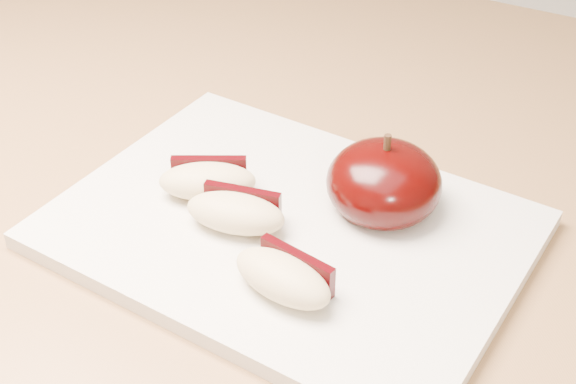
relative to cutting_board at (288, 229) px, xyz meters
The scene contains 6 objects.
back_cabinet 0.93m from the cutting_board, 88.20° to the left, with size 2.40×0.62×0.94m.
cutting_board is the anchor object (origin of this frame).
apple_half 0.07m from the cutting_board, 45.00° to the left, with size 0.10×0.10×0.06m.
apple_wedge_a 0.07m from the cutting_board, behind, with size 0.07×0.06×0.02m.
apple_wedge_b 0.04m from the cutting_board, 144.40° to the right, with size 0.07×0.05×0.02m.
apple_wedge_c 0.07m from the cutting_board, 62.70° to the right, with size 0.07×0.04×0.02m.
Camera 1 is at (0.17, 0.02, 1.24)m, focal length 50.00 mm.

